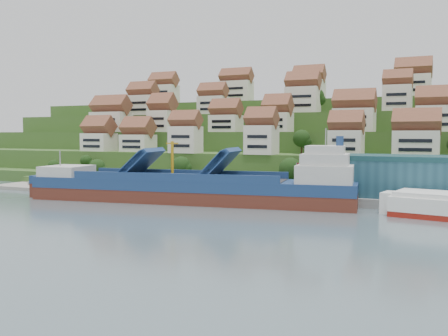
% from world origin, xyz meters
% --- Properties ---
extents(ground, '(300.00, 300.00, 0.00)m').
position_xyz_m(ground, '(0.00, 0.00, 0.00)').
color(ground, slate).
rests_on(ground, ground).
extents(quay, '(180.00, 14.00, 2.20)m').
position_xyz_m(quay, '(20.00, 15.00, 1.10)').
color(quay, gray).
rests_on(quay, ground).
extents(pebble_beach, '(45.00, 20.00, 1.00)m').
position_xyz_m(pebble_beach, '(-58.00, 12.00, 0.50)').
color(pebble_beach, gray).
rests_on(pebble_beach, ground).
extents(hillside, '(260.00, 128.00, 31.00)m').
position_xyz_m(hillside, '(0.00, 103.55, 10.66)').
color(hillside, '#2D4C1E').
rests_on(hillside, ground).
extents(hillside_village, '(154.85, 65.41, 28.65)m').
position_xyz_m(hillside_village, '(-3.38, 62.26, 25.04)').
color(hillside_village, silver).
rests_on(hillside_village, ground).
extents(hillside_trees, '(137.41, 61.87, 31.95)m').
position_xyz_m(hillside_trees, '(-3.28, 45.42, 16.74)').
color(hillside_trees, '#1C3B13').
rests_on(hillside_trees, ground).
extents(warehouse, '(60.00, 15.00, 10.00)m').
position_xyz_m(warehouse, '(52.00, 17.00, 7.20)').
color(warehouse, '#234E60').
rests_on(warehouse, quay).
extents(flagpole, '(1.28, 0.16, 8.00)m').
position_xyz_m(flagpole, '(18.11, 10.00, 6.88)').
color(flagpole, gray).
rests_on(flagpole, quay).
extents(beach_huts, '(14.40, 3.70, 2.20)m').
position_xyz_m(beach_huts, '(-60.00, 10.75, 2.10)').
color(beach_huts, white).
rests_on(beach_huts, pebble_beach).
extents(cargo_ship, '(84.45, 24.37, 18.58)m').
position_xyz_m(cargo_ship, '(-5.29, 0.84, 3.49)').
color(cargo_ship, '#5B271B').
rests_on(cargo_ship, ground).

